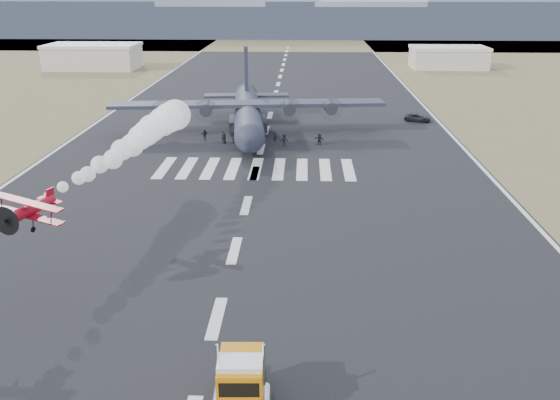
# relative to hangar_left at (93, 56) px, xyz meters

# --- Properties ---
(scrub_far) EXTENTS (500.00, 80.00, 0.00)m
(scrub_far) POSITION_rel_hangar_left_xyz_m (52.00, 85.00, -3.41)
(scrub_far) COLOR brown
(scrub_far) RESTS_ON ground
(runway_markings) EXTENTS (60.00, 260.00, 0.01)m
(runway_markings) POSITION_rel_hangar_left_xyz_m (52.00, -85.00, -3.40)
(runway_markings) COLOR silver
(runway_markings) RESTS_ON ground
(ridge_seg_b) EXTENTS (150.00, 50.00, 15.00)m
(ridge_seg_b) POSITION_rel_hangar_left_xyz_m (-78.00, 115.00, 4.09)
(ridge_seg_b) COLOR slate
(ridge_seg_b) RESTS_ON ground
(ridge_seg_c) EXTENTS (150.00, 50.00, 17.00)m
(ridge_seg_c) POSITION_rel_hangar_left_xyz_m (-13.00, 115.00, 5.09)
(ridge_seg_c) COLOR slate
(ridge_seg_c) RESTS_ON ground
(ridge_seg_d) EXTENTS (150.00, 50.00, 13.00)m
(ridge_seg_d) POSITION_rel_hangar_left_xyz_m (52.00, 115.00, 3.09)
(ridge_seg_d) COLOR slate
(ridge_seg_d) RESTS_ON ground
(ridge_seg_e) EXTENTS (150.00, 50.00, 15.00)m
(ridge_seg_e) POSITION_rel_hangar_left_xyz_m (117.00, 115.00, 4.09)
(ridge_seg_e) COLOR slate
(ridge_seg_e) RESTS_ON ground
(hangar_left) EXTENTS (24.50, 14.50, 6.70)m
(hangar_left) POSITION_rel_hangar_left_xyz_m (0.00, 0.00, 0.00)
(hangar_left) COLOR #B1A99D
(hangar_left) RESTS_ON ground
(hangar_right) EXTENTS (20.50, 12.50, 5.90)m
(hangar_right) POSITION_rel_hangar_left_xyz_m (98.00, 5.00, -0.40)
(hangar_right) COLOR #B1A99D
(hangar_right) RESTS_ON ground
(semi_truck) EXTENTS (2.92, 8.00, 3.57)m
(semi_truck) POSITION_rel_hangar_left_xyz_m (54.83, -143.52, -1.65)
(semi_truck) COLOR black
(semi_truck) RESTS_ON ground
(aerobatic_biplane) EXTENTS (5.98, 5.41, 2.62)m
(aerobatic_biplane) POSITION_rel_hangar_left_xyz_m (38.17, -130.73, 3.94)
(aerobatic_biplane) COLOR red
(smoke_trail) EXTENTS (6.08, 31.87, 3.74)m
(smoke_trail) POSITION_rel_hangar_left_xyz_m (41.56, -104.75, 4.17)
(smoke_trail) COLOR white
(transport_aircraft) EXTENTS (43.19, 35.48, 12.46)m
(transport_aircraft) POSITION_rel_hangar_left_xyz_m (49.11, -73.65, -0.20)
(transport_aircraft) COLOR #222634
(transport_aircraft) RESTS_ON ground
(support_vehicle) EXTENTS (5.02, 3.56, 1.27)m
(support_vehicle) POSITION_rel_hangar_left_xyz_m (77.87, -65.24, -2.77)
(support_vehicle) COLOR black
(support_vehicle) RESTS_ON ground
(crew_a) EXTENTS (0.77, 0.73, 1.68)m
(crew_a) POSITION_rel_hangar_left_xyz_m (46.07, -81.26, -2.57)
(crew_a) COLOR black
(crew_a) RESTS_ON ground
(crew_b) EXTENTS (0.69, 0.96, 1.80)m
(crew_b) POSITION_rel_hangar_left_xyz_m (50.08, -77.79, -2.51)
(crew_b) COLOR black
(crew_b) RESTS_ON ground
(crew_c) EXTENTS (1.23, 0.67, 1.82)m
(crew_c) POSITION_rel_hangar_left_xyz_m (55.31, -83.13, -2.50)
(crew_c) COLOR black
(crew_c) RESTS_ON ground
(crew_d) EXTENTS (1.07, 0.68, 1.71)m
(crew_d) POSITION_rel_hangar_left_xyz_m (43.04, -80.24, -2.55)
(crew_d) COLOR black
(crew_d) RESTS_ON ground
(crew_e) EXTENTS (0.84, 0.91, 1.59)m
(crew_e) POSITION_rel_hangar_left_xyz_m (46.25, -81.85, -2.61)
(crew_e) COLOR black
(crew_e) RESTS_ON ground
(crew_f) EXTENTS (1.64, 1.18, 1.71)m
(crew_f) POSITION_rel_hangar_left_xyz_m (60.48, -82.25, -2.56)
(crew_f) COLOR black
(crew_f) RESTS_ON ground
(crew_g) EXTENTS (0.58, 0.66, 1.56)m
(crew_g) POSITION_rel_hangar_left_xyz_m (53.82, -80.50, -2.63)
(crew_g) COLOR black
(crew_g) RESTS_ON ground
(crew_h) EXTENTS (0.88, 0.60, 1.69)m
(crew_h) POSITION_rel_hangar_left_xyz_m (47.66, -81.46, -2.56)
(crew_h) COLOR black
(crew_h) RESTS_ON ground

